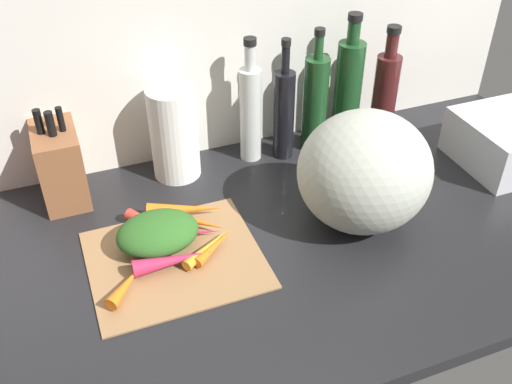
# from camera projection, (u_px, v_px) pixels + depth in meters

# --- Properties ---
(ground_plane) EXTENTS (1.70, 0.80, 0.03)m
(ground_plane) POSITION_uv_depth(u_px,v_px,m) (258.00, 244.00, 1.23)
(ground_plane) COLOR black
(wall_back) EXTENTS (1.70, 0.03, 0.60)m
(wall_back) POSITION_uv_depth(u_px,v_px,m) (197.00, 35.00, 1.33)
(wall_back) COLOR silver
(wall_back) RESTS_ON ground_plane
(cutting_board) EXTENTS (0.34, 0.30, 0.01)m
(cutting_board) POSITION_uv_depth(u_px,v_px,m) (175.00, 259.00, 1.17)
(cutting_board) COLOR #997047
(cutting_board) RESTS_ON ground_plane
(carrot_0) EXTENTS (0.10, 0.11, 0.03)m
(carrot_0) POSITION_uv_depth(u_px,v_px,m) (151.00, 223.00, 1.23)
(carrot_0) COLOR red
(carrot_0) RESTS_ON cutting_board
(carrot_1) EXTENTS (0.17, 0.08, 0.03)m
(carrot_1) POSITION_uv_depth(u_px,v_px,m) (185.00, 209.00, 1.26)
(carrot_1) COLOR orange
(carrot_1) RESTS_ON cutting_board
(carrot_2) EXTENTS (0.14, 0.13, 0.03)m
(carrot_2) POSITION_uv_depth(u_px,v_px,m) (190.00, 220.00, 1.24)
(carrot_2) COLOR orange
(carrot_2) RESTS_ON cutting_board
(carrot_3) EXTENTS (0.12, 0.12, 0.03)m
(carrot_3) POSITION_uv_depth(u_px,v_px,m) (158.00, 231.00, 1.21)
(carrot_3) COLOR orange
(carrot_3) RESTS_ON cutting_board
(carrot_4) EXTENTS (0.16, 0.06, 0.02)m
(carrot_4) POSITION_uv_depth(u_px,v_px,m) (184.00, 233.00, 1.21)
(carrot_4) COLOR #B2264C
(carrot_4) RESTS_ON cutting_board
(carrot_5) EXTENTS (0.11, 0.09, 0.02)m
(carrot_5) POSITION_uv_depth(u_px,v_px,m) (215.00, 246.00, 1.18)
(carrot_5) COLOR orange
(carrot_5) RESTS_ON cutting_board
(carrot_6) EXTENTS (0.16, 0.04, 0.04)m
(carrot_6) POSITION_uv_depth(u_px,v_px,m) (173.00, 260.00, 1.13)
(carrot_6) COLOR #B2264C
(carrot_6) RESTS_ON cutting_board
(carrot_7) EXTENTS (0.09, 0.10, 0.03)m
(carrot_7) POSITION_uv_depth(u_px,v_px,m) (126.00, 285.00, 1.09)
(carrot_7) COLOR orange
(carrot_7) RESTS_ON cutting_board
(carrot_8) EXTENTS (0.12, 0.09, 0.02)m
(carrot_8) POSITION_uv_depth(u_px,v_px,m) (207.00, 248.00, 1.17)
(carrot_8) COLOR orange
(carrot_8) RESTS_ON cutting_board
(carrot_greens_pile) EXTENTS (0.17, 0.13, 0.07)m
(carrot_greens_pile) POSITION_uv_depth(u_px,v_px,m) (158.00, 233.00, 1.17)
(carrot_greens_pile) COLOR #2D6023
(carrot_greens_pile) RESTS_ON cutting_board
(winter_squash) EXTENTS (0.28, 0.27, 0.25)m
(winter_squash) POSITION_uv_depth(u_px,v_px,m) (364.00, 172.00, 1.20)
(winter_squash) COLOR #B2B7A8
(winter_squash) RESTS_ON ground_plane
(knife_block) EXTENTS (0.09, 0.16, 0.23)m
(knife_block) POSITION_uv_depth(u_px,v_px,m) (60.00, 164.00, 1.29)
(knife_block) COLOR brown
(knife_block) RESTS_ON ground_plane
(paper_towel_roll) EXTENTS (0.11, 0.11, 0.22)m
(paper_towel_roll) POSITION_uv_depth(u_px,v_px,m) (174.00, 133.00, 1.35)
(paper_towel_roll) COLOR white
(paper_towel_roll) RESTS_ON ground_plane
(bottle_0) EXTENTS (0.05, 0.05, 0.31)m
(bottle_0) POSITION_uv_depth(u_px,v_px,m) (250.00, 111.00, 1.40)
(bottle_0) COLOR silver
(bottle_0) RESTS_ON ground_plane
(bottle_1) EXTENTS (0.05, 0.05, 0.31)m
(bottle_1) POSITION_uv_depth(u_px,v_px,m) (284.00, 113.00, 1.41)
(bottle_1) COLOR black
(bottle_1) RESTS_ON ground_plane
(bottle_2) EXTENTS (0.06, 0.06, 0.32)m
(bottle_2) POSITION_uv_depth(u_px,v_px,m) (315.00, 102.00, 1.44)
(bottle_2) COLOR #19421E
(bottle_2) RESTS_ON ground_plane
(bottle_3) EXTENTS (0.07, 0.07, 0.33)m
(bottle_3) POSITION_uv_depth(u_px,v_px,m) (348.00, 90.00, 1.46)
(bottle_3) COLOR #19421E
(bottle_3) RESTS_ON ground_plane
(bottle_4) EXTENTS (0.06, 0.06, 0.30)m
(bottle_4) POSITION_uv_depth(u_px,v_px,m) (385.00, 94.00, 1.48)
(bottle_4) COLOR #471919
(bottle_4) RESTS_ON ground_plane
(dish_rack) EXTENTS (0.24, 0.23, 0.12)m
(dish_rack) POSITION_uv_depth(u_px,v_px,m) (511.00, 140.00, 1.42)
(dish_rack) COLOR silver
(dish_rack) RESTS_ON ground_plane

